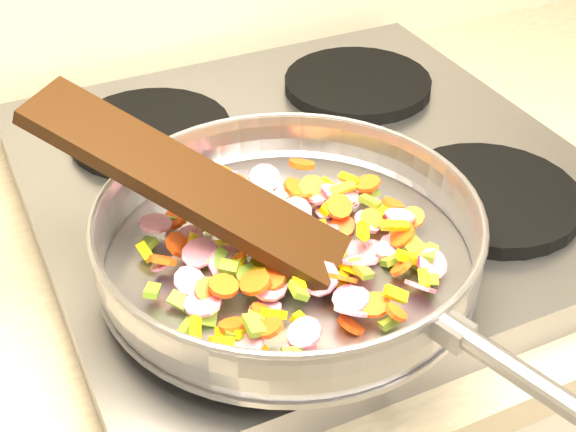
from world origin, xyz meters
name	(u,v)px	position (x,y,z in m)	size (l,w,h in m)	color
cooktop	(309,183)	(-0.70, 1.67, 0.92)	(0.60, 0.60, 0.04)	#939399
grate_fl	(243,273)	(-0.84, 1.52, 0.95)	(0.19, 0.19, 0.02)	black
grate_fr	(489,197)	(-0.56, 1.52, 0.95)	(0.19, 0.19, 0.02)	black
grate_bl	(150,132)	(-0.84, 1.81, 0.95)	(0.19, 0.19, 0.02)	black
grate_br	(358,84)	(-0.56, 1.81, 0.95)	(0.19, 0.19, 0.02)	black
saute_pan	(289,235)	(-0.80, 1.51, 0.99)	(0.39, 0.55, 0.06)	#9E9EA5
vegetable_heap	(294,243)	(-0.79, 1.51, 0.98)	(0.28, 0.29, 0.05)	#F94F12
wooden_spatula	(186,182)	(-0.87, 1.56, 1.04)	(0.31, 0.07, 0.01)	black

